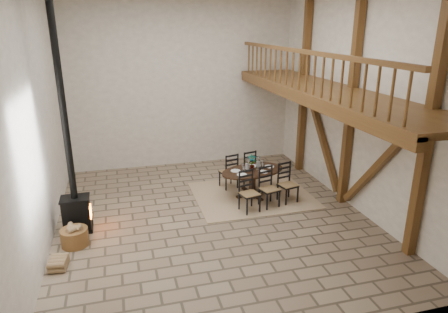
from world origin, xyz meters
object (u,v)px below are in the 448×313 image
object	(u,v)px
log_basket	(75,236)
dining_table	(255,183)
log_stack	(59,263)
wood_stove	(73,182)

from	to	relation	value
log_basket	dining_table	bearing A→B (deg)	16.74
log_basket	log_stack	size ratio (longest dim) A/B	1.19
dining_table	wood_stove	size ratio (longest dim) A/B	0.43
wood_stove	log_basket	size ratio (longest dim) A/B	9.11
dining_table	log_stack	distance (m)	5.04
log_stack	dining_table	bearing A→B (deg)	24.55
dining_table	log_basket	xyz separation A→B (m)	(-4.34, -1.31, -0.20)
wood_stove	log_stack	distance (m)	1.77
log_basket	wood_stove	bearing A→B (deg)	88.29
wood_stove	log_stack	xyz separation A→B (m)	(-0.25, -1.41, -1.03)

